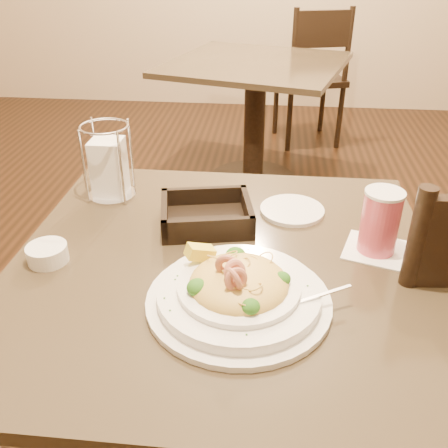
# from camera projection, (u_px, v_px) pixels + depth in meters

# --- Properties ---
(main_table) EXTENTS (0.90, 0.90, 0.72)m
(main_table) POSITION_uv_depth(u_px,v_px,m) (223.00, 340.00, 1.17)
(main_table) COLOR black
(main_table) RESTS_ON ground
(background_table) EXTENTS (1.11, 1.11, 0.72)m
(background_table) POSITION_uv_depth(u_px,v_px,m) (255.00, 102.00, 2.82)
(background_table) COLOR black
(background_table) RESTS_ON ground
(dining_chair_far) EXTENTS (0.52, 0.52, 0.93)m
(dining_chair_far) POSITION_uv_depth(u_px,v_px,m) (312.00, 73.00, 3.39)
(dining_chair_far) COLOR black
(dining_chair_far) RESTS_ON ground
(pasta_bowl) EXTENTS (0.38, 0.35, 0.11)m
(pasta_bowl) POSITION_uv_depth(u_px,v_px,m) (238.00, 290.00, 0.92)
(pasta_bowl) COLOR white
(pasta_bowl) RESTS_ON main_table
(drink_glass) EXTENTS (0.16, 0.16, 0.14)m
(drink_glass) POSITION_uv_depth(u_px,v_px,m) (380.00, 222.00, 1.06)
(drink_glass) COLOR white
(drink_glass) RESTS_ON main_table
(bread_basket) EXTENTS (0.24, 0.21, 0.06)m
(bread_basket) POSITION_uv_depth(u_px,v_px,m) (206.00, 217.00, 1.18)
(bread_basket) COLOR black
(bread_basket) RESTS_ON main_table
(napkin_caddy) EXTENTS (0.12, 0.12, 0.20)m
(napkin_caddy) POSITION_uv_depth(u_px,v_px,m) (109.00, 166.00, 1.28)
(napkin_caddy) COLOR silver
(napkin_caddy) RESTS_ON main_table
(side_plate) EXTENTS (0.21, 0.21, 0.01)m
(side_plate) POSITION_uv_depth(u_px,v_px,m) (292.00, 210.00, 1.24)
(side_plate) COLOR white
(side_plate) RESTS_ON main_table
(butter_ramekin) EXTENTS (0.09, 0.09, 0.04)m
(butter_ramekin) POSITION_uv_depth(u_px,v_px,m) (47.00, 254.00, 1.05)
(butter_ramekin) COLOR white
(butter_ramekin) RESTS_ON main_table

